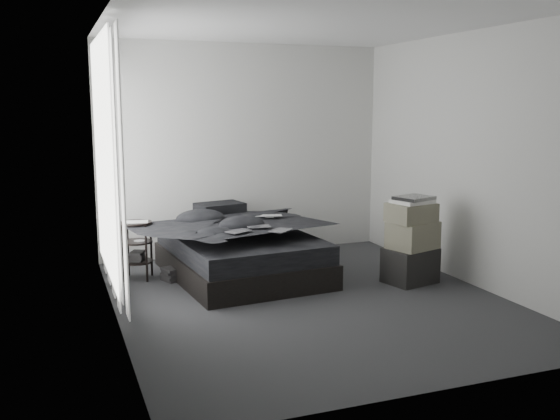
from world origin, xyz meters
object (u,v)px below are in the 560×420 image
object	(u,v)px
side_stand	(137,251)
laptop	(269,211)
bed	(242,265)
box_lower	(410,265)

from	to	relation	value
side_stand	laptop	bearing A→B (deg)	-8.85
bed	laptop	world-z (taller)	laptop
bed	box_lower	xyz separation A→B (m)	(1.60, -0.85, 0.06)
bed	box_lower	distance (m)	1.81
laptop	box_lower	xyz separation A→B (m)	(1.26, -0.93, -0.51)
bed	box_lower	bearing A→B (deg)	-33.14
side_stand	box_lower	size ratio (longest dim) A/B	1.23
bed	laptop	bearing A→B (deg)	7.50
laptop	side_stand	distance (m)	1.49
laptop	box_lower	size ratio (longest dim) A/B	0.61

